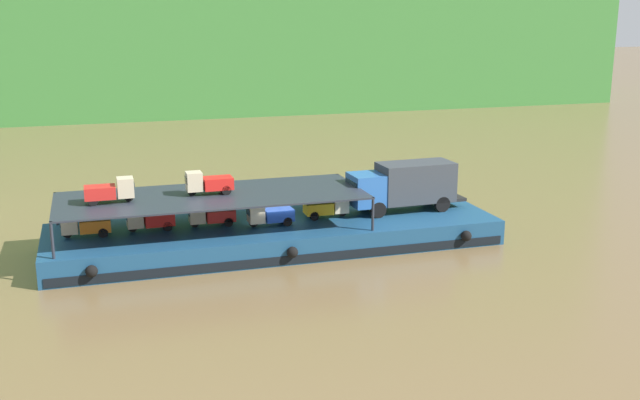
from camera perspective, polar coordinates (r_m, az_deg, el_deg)
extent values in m
plane|color=brown|center=(46.63, -3.35, -3.47)|extent=(400.00, 400.00, 0.00)
cube|color=navy|center=(46.40, -3.36, -2.59)|extent=(27.06, 7.60, 1.50)
cube|color=black|center=(42.99, -2.14, -4.51)|extent=(26.52, 0.06, 0.50)
sphere|color=black|center=(41.41, -16.78, -5.14)|extent=(0.65, 0.65, 0.65)
sphere|color=black|center=(42.68, -2.09, -3.94)|extent=(0.65, 0.65, 0.65)
sphere|color=black|center=(46.50, 10.92, -2.66)|extent=(0.65, 0.65, 0.65)
cube|color=#285BA3|center=(47.64, 3.49, 0.78)|extent=(2.08, 2.26, 2.00)
cube|color=#192833|center=(47.18, 2.34, 1.10)|extent=(0.13, 1.84, 0.60)
cube|color=#33383D|center=(48.96, 7.18, 1.37)|extent=(4.88, 2.47, 2.50)
cube|color=black|center=(49.26, 7.13, -0.11)|extent=(6.85, 1.62, 0.20)
cylinder|color=black|center=(48.96, 3.46, -0.17)|extent=(1.01, 0.32, 1.00)
cylinder|color=black|center=(47.16, 4.39, -0.75)|extent=(1.01, 0.32, 1.00)
cylinder|color=black|center=(50.78, 8.10, 0.23)|extent=(1.01, 0.32, 1.00)
cylinder|color=black|center=(49.05, 9.16, -0.31)|extent=(1.01, 0.32, 1.00)
cylinder|color=#232833|center=(50.37, 1.30, 0.85)|extent=(0.16, 0.16, 2.00)
cylinder|color=#232833|center=(44.31, 3.99, -1.06)|extent=(0.16, 0.16, 2.00)
cylinder|color=#232833|center=(48.02, -19.19, -0.62)|extent=(0.16, 0.16, 2.00)
cylinder|color=#232833|center=(41.62, -19.46, -2.87)|extent=(0.16, 0.16, 2.00)
cube|color=#232833|center=(44.99, -8.12, 0.32)|extent=(17.86, 6.80, 0.10)
cube|color=orange|center=(45.18, -16.51, -1.81)|extent=(1.72, 1.23, 0.70)
cube|color=#C6B793|center=(45.18, -18.30, -1.68)|extent=(0.92, 1.02, 1.10)
cube|color=#19232D|center=(45.18, -18.90, -1.59)|extent=(0.06, 0.85, 0.38)
cylinder|color=black|center=(45.33, -18.43, -2.36)|extent=(0.56, 0.15, 0.56)
cylinder|color=black|center=(45.78, -15.98, -2.02)|extent=(0.56, 0.15, 0.56)
cylinder|color=black|center=(44.76, -15.97, -2.39)|extent=(0.56, 0.15, 0.56)
cube|color=red|center=(45.54, -11.98, -1.40)|extent=(1.74, 1.26, 0.70)
cube|color=#C6B793|center=(45.35, -13.74, -1.30)|extent=(0.94, 1.03, 1.10)
cube|color=#19232D|center=(45.29, -14.34, -1.22)|extent=(0.07, 0.85, 0.38)
cylinder|color=black|center=(45.49, -13.89, -1.98)|extent=(0.56, 0.16, 0.56)
cylinder|color=black|center=(46.19, -11.55, -1.61)|extent=(0.56, 0.16, 0.56)
cylinder|color=black|center=(45.17, -11.36, -1.96)|extent=(0.56, 0.16, 0.56)
cube|color=red|center=(45.82, -7.50, -1.11)|extent=(1.70, 1.20, 0.70)
cube|color=#C6B793|center=(45.58, -9.24, -1.00)|extent=(0.90, 1.00, 1.10)
cube|color=#19232D|center=(45.49, -9.83, -0.91)|extent=(0.04, 0.85, 0.38)
cylinder|color=black|center=(45.70, -9.40, -1.68)|extent=(0.56, 0.14, 0.56)
cylinder|color=black|center=(46.48, -7.11, -1.32)|extent=(0.56, 0.14, 0.56)
cylinder|color=black|center=(45.48, -6.87, -1.67)|extent=(0.56, 0.14, 0.56)
cube|color=#1E47B7|center=(45.59, -3.13, -1.09)|extent=(1.74, 1.26, 0.70)
cube|color=beige|center=(45.19, -4.84, -0.99)|extent=(0.94, 1.03, 1.10)
cube|color=#19232D|center=(45.05, -5.42, -0.91)|extent=(0.07, 0.85, 0.38)
cylinder|color=black|center=(45.30, -5.01, -1.68)|extent=(0.56, 0.16, 0.56)
cylinder|color=black|center=(46.28, -2.83, -1.30)|extent=(0.56, 0.16, 0.56)
cylinder|color=black|center=(45.30, -2.45, -1.64)|extent=(0.56, 0.16, 0.56)
cube|color=gold|center=(46.98, -0.12, -0.60)|extent=(1.74, 1.25, 0.70)
cube|color=beige|center=(47.30, 1.51, -0.25)|extent=(0.93, 1.03, 1.10)
cube|color=#19232D|center=(47.41, 2.06, -0.09)|extent=(0.07, 0.85, 0.38)
cylinder|color=black|center=(47.49, 1.68, -0.88)|extent=(0.56, 0.16, 0.56)
cylinder|color=black|center=(46.48, -0.43, -1.21)|extent=(0.56, 0.16, 0.56)
cylinder|color=black|center=(47.47, -0.76, -0.88)|extent=(0.56, 0.16, 0.56)
cube|color=red|center=(44.24, -16.19, 0.56)|extent=(1.70, 1.20, 0.70)
cube|color=#C6B793|center=(44.22, -14.40, 0.94)|extent=(0.90, 1.00, 1.10)
cube|color=#19232D|center=(44.21, -13.80, 1.12)|extent=(0.04, 0.85, 0.38)
cylinder|color=black|center=(44.35, -14.16, 0.26)|extent=(0.56, 0.14, 0.56)
cylinder|color=black|center=(43.80, -16.67, -0.08)|extent=(0.56, 0.14, 0.56)
cylinder|color=black|center=(44.83, -16.69, 0.24)|extent=(0.56, 0.14, 0.56)
cube|color=red|center=(45.15, -7.67, 1.27)|extent=(1.72, 1.23, 0.70)
cube|color=#C6B793|center=(44.89, -9.44, 1.39)|extent=(0.92, 1.01, 1.10)
cube|color=#19232D|center=(44.81, -10.04, 1.49)|extent=(0.05, 0.85, 0.38)
cylinder|color=black|center=(45.00, -9.60, 0.70)|extent=(0.56, 0.15, 0.56)
cylinder|color=black|center=(45.81, -7.28, 1.02)|extent=(0.56, 0.15, 0.56)
cylinder|color=black|center=(44.79, -7.03, 0.73)|extent=(0.56, 0.15, 0.56)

